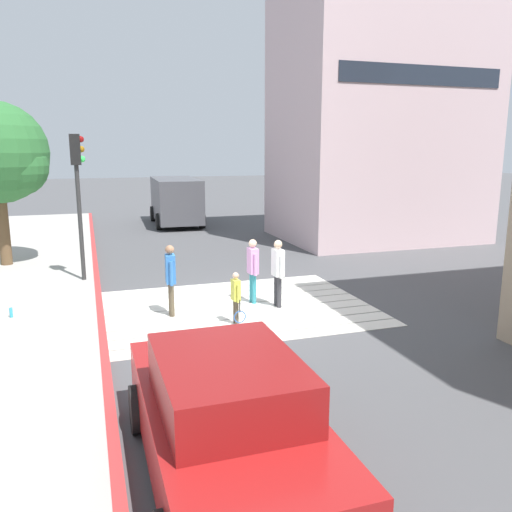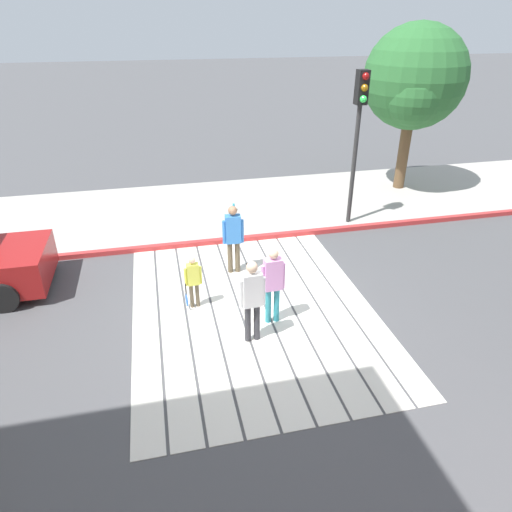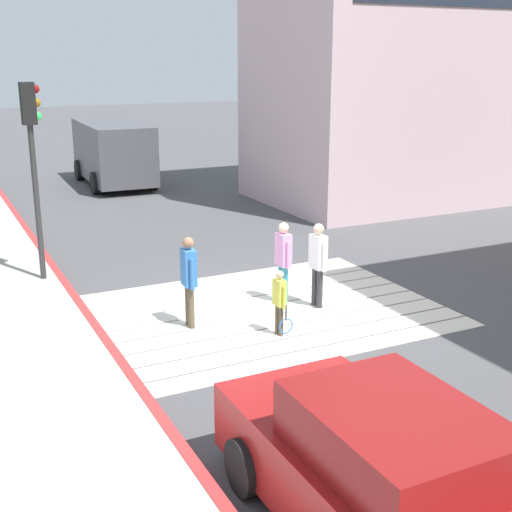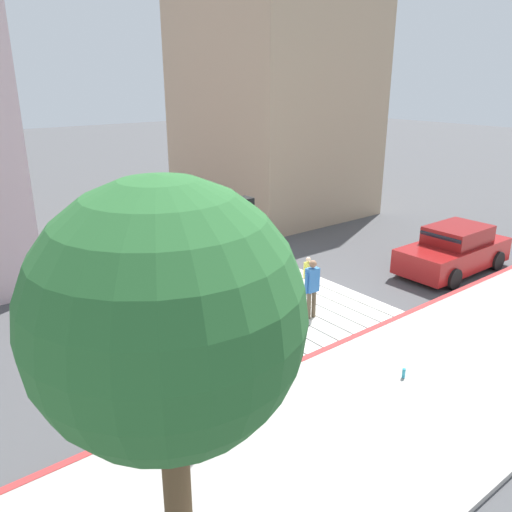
{
  "view_description": "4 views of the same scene",
  "coord_description": "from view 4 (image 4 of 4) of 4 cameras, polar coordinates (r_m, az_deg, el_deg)",
  "views": [
    {
      "loc": [
        -3.38,
        -11.77,
        3.86
      ],
      "look_at": [
        0.51,
        0.13,
        1.25
      ],
      "focal_mm": 36.35,
      "sensor_mm": 36.0,
      "label": 1
    },
    {
      "loc": [
        7.66,
        -1.69,
        5.46
      ],
      "look_at": [
        -0.35,
        0.14,
        1.07
      ],
      "focal_mm": 31.9,
      "sensor_mm": 36.0,
      "label": 2
    },
    {
      "loc": [
        -5.73,
        -11.08,
        4.72
      ],
      "look_at": [
        0.13,
        0.81,
        0.87
      ],
      "focal_mm": 48.23,
      "sensor_mm": 36.0,
      "label": 3
    },
    {
      "loc": [
        -10.73,
        8.97,
        6.26
      ],
      "look_at": [
        0.43,
        0.18,
        1.29
      ],
      "focal_mm": 36.02,
      "sensor_mm": 36.0,
      "label": 4
    }
  ],
  "objects": [
    {
      "name": "car_parked_near_curb",
      "position": [
        18.5,
        21.1,
        0.57
      ],
      "size": [
        2.0,
        4.31,
        1.57
      ],
      "color": "maroon",
      "rests_on": "ground"
    },
    {
      "name": "building_far_south",
      "position": [
        25.13,
        1.88,
        16.93
      ],
      "size": [
        8.0,
        7.04,
        10.48
      ],
      "color": "tan",
      "rests_on": "ground"
    },
    {
      "name": "pedestrian_child_with_racket",
      "position": [
        15.53,
        5.81,
        -1.95
      ],
      "size": [
        0.28,
        0.37,
        1.19
      ],
      "color": "brown",
      "rests_on": "ground"
    },
    {
      "name": "water_bottle",
      "position": [
        11.76,
        16.08,
        -12.4
      ],
      "size": [
        0.07,
        0.07,
        0.22
      ],
      "primitive_type": "cylinder",
      "color": "#33A5BF",
      "rests_on": "sidewalk_west"
    },
    {
      "name": "sidewalk_west",
      "position": [
        12.05,
        19.26,
        -12.9
      ],
      "size": [
        4.8,
        40.0,
        0.12
      ],
      "primitive_type": "cube",
      "color": "#ADA8A0",
      "rests_on": "ground"
    },
    {
      "name": "pedestrian_adult_lead",
      "position": [
        15.78,
        -0.01,
        -0.28
      ],
      "size": [
        0.23,
        0.49,
        1.68
      ],
      "color": "#333338",
      "rests_on": "ground"
    },
    {
      "name": "street_tree",
      "position": [
        6.03,
        -9.94,
        -6.87
      ],
      "size": [
        3.2,
        3.2,
        5.32
      ],
      "color": "brown",
      "rests_on": "ground"
    },
    {
      "name": "ground_plane",
      "position": [
        15.32,
        1.54,
        -4.84
      ],
      "size": [
        120.0,
        120.0,
        0.0
      ],
      "primitive_type": "plane",
      "color": "#4C4C4F"
    },
    {
      "name": "traffic_light_corner",
      "position": [
        9.48,
        -1.41,
        -0.59
      ],
      "size": [
        0.39,
        0.28,
        4.24
      ],
      "color": "#2D2D2D",
      "rests_on": "ground"
    },
    {
      "name": "pedestrian_adult_trailing",
      "position": [
        15.13,
        -0.41,
        -1.25
      ],
      "size": [
        0.22,
        0.48,
        1.64
      ],
      "color": "teal",
      "rests_on": "ground"
    },
    {
      "name": "crosswalk_stripes",
      "position": [
        15.32,
        1.54,
        -4.82
      ],
      "size": [
        6.4,
        4.9,
        0.01
      ],
      "color": "silver",
      "rests_on": "ground"
    },
    {
      "name": "curb_painted",
      "position": [
        13.22,
        10.69,
        -9.03
      ],
      "size": [
        0.16,
        40.0,
        0.13
      ],
      "primitive_type": "cube",
      "color": "#BC3333",
      "rests_on": "ground"
    },
    {
      "name": "pedestrian_adult_side",
      "position": [
        13.88,
        6.25,
        -3.21
      ],
      "size": [
        0.24,
        0.49,
        1.68
      ],
      "color": "brown",
      "rests_on": "ground"
    }
  ]
}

